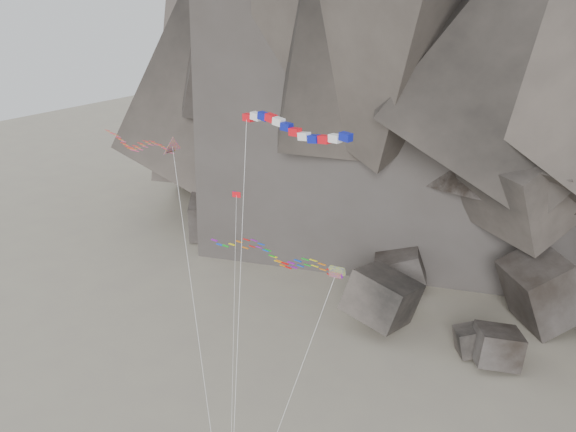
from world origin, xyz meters
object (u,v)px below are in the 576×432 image
Objects in this scene: delta_kite at (135,142)px; banner_kite at (292,131)px; parafoil_kite at (267,252)px; pennant_kite at (234,277)px.

banner_kite reaches higher than delta_kite.
delta_kite is at bearing 177.70° from banner_kite.
parafoil_kite is (-4.59, 3.06, -10.13)m from banner_kite.
pennant_kite is (-3.03, -2.14, -9.70)m from banner_kite.
banner_kite is 1.22× the size of pennant_kite.
parafoil_kite is (12.53, 0.94, -6.28)m from delta_kite.
delta_kite is 1.38× the size of parafoil_kite.
banner_kite reaches higher than pennant_kite.
delta_kite is 17.67m from banner_kite.
parafoil_kite is at bearing 88.24° from pennant_kite.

